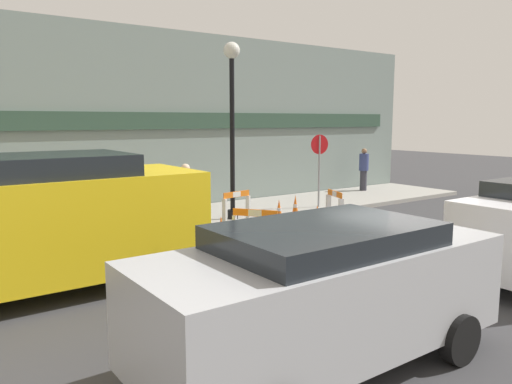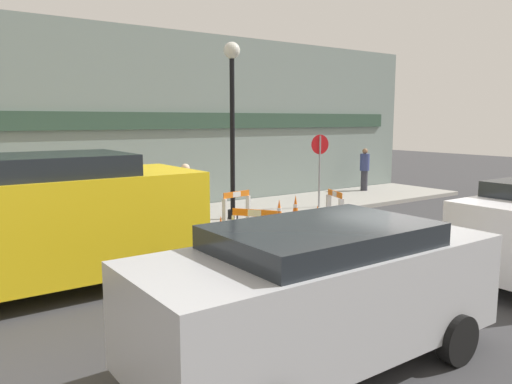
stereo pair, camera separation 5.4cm
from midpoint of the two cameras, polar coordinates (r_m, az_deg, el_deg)
name	(u,v)px [view 2 (the right image)]	position (r m, az deg, el deg)	size (l,w,h in m)	color
ground_plane	(401,261)	(10.62, 16.40, -7.53)	(60.00, 60.00, 0.00)	#38383A
sidewalk_slab	(237,212)	(15.02, -2.12, -2.34)	(18.00, 3.16, 0.13)	#9E9B93
storefront_facade	(208,122)	(16.17, -5.42, 7.96)	(18.00, 0.22, 5.50)	gray
streetlamp_post	(232,106)	(13.50, -2.62, 9.78)	(0.44, 0.44, 4.72)	black
stop_sign	(320,159)	(15.50, 7.39, 3.79)	(0.59, 0.14, 2.24)	gray
barricade_0	(237,209)	(12.90, -2.11, -1.95)	(0.87, 0.24, 1.00)	white
barricade_1	(255,229)	(10.54, -0.01, -4.29)	(0.69, 0.87, 0.97)	white
barricade_2	(335,208)	(13.29, 9.09, -1.81)	(0.38, 0.81, 0.98)	white
traffic_cone_0	(279,211)	(13.80, 2.77, -2.24)	(0.30, 0.30, 0.65)	black
traffic_cone_1	(295,208)	(14.16, 4.65, -1.84)	(0.30, 0.30, 0.72)	black
traffic_cone_2	(317,214)	(14.01, 7.15, -2.51)	(0.30, 0.30, 0.47)	black
traffic_cone_3	(318,245)	(10.54, 7.27, -6.04)	(0.30, 0.30, 0.49)	black
traffic_cone_4	(221,231)	(11.32, -3.90, -4.49)	(0.30, 0.30, 0.69)	black
person_worker	(186,199)	(11.99, -7.88, -0.76)	(0.50, 0.50, 1.80)	#33333D
person_pedestrian	(365,168)	(19.53, 12.38, 2.68)	(0.40, 0.40, 1.62)	#33333D
parked_car_0	(322,288)	(5.76, 7.81, -10.82)	(4.39, 1.88, 1.69)	#B7BABF
work_van	(37,218)	(8.84, -23.55, -2.75)	(5.27, 2.25, 2.28)	yellow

